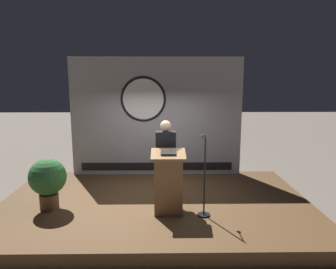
{
  "coord_description": "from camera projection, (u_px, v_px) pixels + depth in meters",
  "views": [
    {
      "loc": [
        0.17,
        -6.13,
        2.82
      ],
      "look_at": [
        0.27,
        -0.19,
        1.74
      ],
      "focal_mm": 33.04,
      "sensor_mm": 36.0,
      "label": 1
    }
  ],
  "objects": [
    {
      "name": "ground_plane",
      "position": [
        155.0,
        214.0,
        6.53
      ],
      "size": [
        40.0,
        40.0,
        0.0
      ],
      "primitive_type": "plane",
      "color": "#6B6056"
    },
    {
      "name": "stage_platform",
      "position": [
        155.0,
        207.0,
        6.51
      ],
      "size": [
        6.4,
        4.0,
        0.3
      ],
      "primitive_type": "cube",
      "color": "brown",
      "rests_on": "ground"
    },
    {
      "name": "banner_display",
      "position": [
        156.0,
        117.0,
        8.02
      ],
      "size": [
        4.42,
        0.12,
        3.06
      ],
      "color": "#9E9EA3",
      "rests_on": "stage_platform"
    },
    {
      "name": "podium",
      "position": [
        168.0,
        183.0,
        5.79
      ],
      "size": [
        0.64,
        0.5,
        1.21
      ],
      "color": "olive",
      "rests_on": "stage_platform"
    },
    {
      "name": "speaker_person",
      "position": [
        166.0,
        161.0,
        6.22
      ],
      "size": [
        0.4,
        0.26,
        1.7
      ],
      "color": "black",
      "rests_on": "stage_platform"
    },
    {
      "name": "microphone_stand",
      "position": [
        204.0,
        188.0,
        5.71
      ],
      "size": [
        0.24,
        0.47,
        1.5
      ],
      "color": "black",
      "rests_on": "stage_platform"
    },
    {
      "name": "potted_plant",
      "position": [
        48.0,
        179.0,
        5.96
      ],
      "size": [
        0.71,
        0.71,
        1.01
      ],
      "color": "brown",
      "rests_on": "stage_platform"
    }
  ]
}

